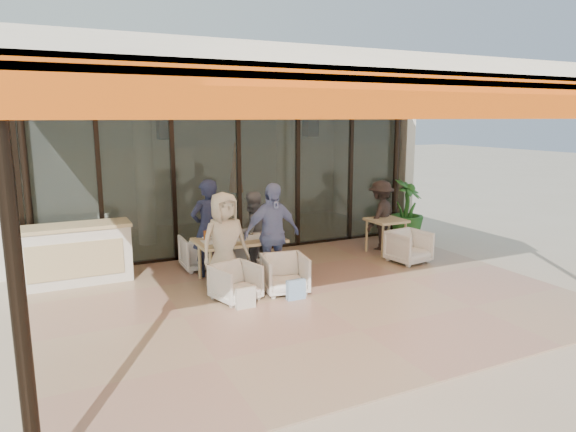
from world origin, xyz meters
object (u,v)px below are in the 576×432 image
chair_far_right (243,249)px  diner_navy (208,229)px  host_counter (75,254)px  side_table (386,224)px  potted_palm (407,210)px  standing_woman (380,215)px  dining_table (239,242)px  chair_far_left (201,251)px  side_chair (409,245)px  diner_periwinkle (272,234)px  diner_cream (224,243)px  chair_near_right (285,272)px  chair_near_left (236,281)px  diner_grey (252,232)px

chair_far_right → diner_navy: (-0.84, -0.50, 0.58)m
host_counter → side_table: bearing=-6.7°
chair_far_right → potted_palm: size_ratio=0.43×
host_counter → standing_woman: standing_woman is taller
dining_table → chair_far_left: (-0.41, 0.94, -0.33)m
host_counter → chair_far_left: 2.18m
side_chair → standing_woman: standing_woman is taller
diner_periwinkle → diner_cream: bearing=175.7°
chair_far_left → side_chair: chair_far_left is taller
dining_table → chair_near_right: 1.10m
chair_far_left → chair_near_left: bearing=91.0°
diner_grey → diner_periwinkle: bearing=75.7°
dining_table → chair_near_left: 1.10m
dining_table → diner_navy: size_ratio=0.85×
dining_table → diner_grey: 0.62m
chair_far_right → standing_woman: size_ratio=0.40×
host_counter → diner_grey: bearing=-10.6°
chair_far_right → diner_navy: bearing=29.6°
diner_grey → side_chair: 3.09m
chair_near_right → potted_palm: 4.69m
diner_cream → potted_palm: size_ratio=1.17×
standing_woman → potted_palm: size_ratio=1.07×
chair_near_right → side_table: (2.93, 1.26, 0.29)m
side_chair → diner_navy: bearing=158.7°
chair_near_left → side_chair: side_chair is taller
chair_near_left → diner_cream: 0.71m
chair_near_left → diner_navy: (0.00, 1.40, 0.55)m
side_table → standing_woman: size_ratio=0.49×
diner_navy → diner_grey: size_ratio=1.19×
chair_near_left → potted_palm: (5.01, 2.13, 0.38)m
dining_table → potted_palm: size_ratio=1.07×
side_table → host_counter: bearing=173.3°
chair_near_left → side_chair: size_ratio=0.92×
standing_woman → diner_cream: bearing=-12.7°
chair_far_left → diner_navy: size_ratio=0.41×
diner_grey → chair_far_right: bearing=-104.3°
dining_table → diner_grey: diner_grey is taller
side_table → side_chair: (0.00, -0.75, -0.28)m
chair_near_left → diner_grey: size_ratio=0.44×
host_counter → diner_navy: diner_navy is taller
dining_table → diner_navy: bearing=132.8°
diner_cream → standing_woman: diner_cream is taller
dining_table → side_chair: (3.36, -0.44, -0.33)m
potted_palm → dining_table: bearing=-165.6°
side_table → side_chair: 0.80m
chair_near_right → diner_grey: bearing=99.6°
diner_cream → standing_woman: bearing=8.7°
standing_woman → potted_palm: standing_woman is taller
diner_navy → standing_woman: size_ratio=1.17×
standing_woman → potted_palm: bearing=176.4°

